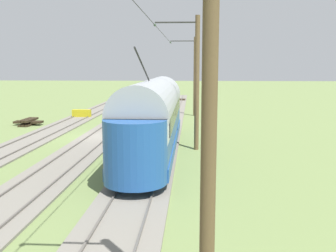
# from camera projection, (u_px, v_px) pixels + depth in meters

# --- Properties ---
(ground_plane) EXTENTS (220.00, 220.00, 0.00)m
(ground_plane) POSITION_uv_depth(u_px,v_px,m) (100.00, 137.00, 27.10)
(ground_plane) COLOR olive
(track_streetcar_siding) EXTENTS (2.80, 80.00, 0.18)m
(track_streetcar_siding) POSITION_uv_depth(u_px,v_px,m) (161.00, 137.00, 27.13)
(track_streetcar_siding) COLOR slate
(track_streetcar_siding) RESTS_ON ground
(track_adjacent_siding) EXTENTS (2.80, 80.00, 0.18)m
(track_adjacent_siding) POSITION_uv_depth(u_px,v_px,m) (101.00, 136.00, 27.40)
(track_adjacent_siding) COLOR slate
(track_adjacent_siding) RESTS_ON ground
(track_third_siding) EXTENTS (2.80, 80.00, 0.18)m
(track_third_siding) POSITION_uv_depth(u_px,v_px,m) (42.00, 135.00, 27.67)
(track_third_siding) COLOR slate
(track_third_siding) RESTS_ON ground
(vintage_streetcar) EXTENTS (2.65, 16.93, 5.60)m
(vintage_streetcar) POSITION_uv_depth(u_px,v_px,m) (154.00, 115.00, 21.93)
(vintage_streetcar) COLOR #1E4C93
(vintage_streetcar) RESTS_ON ground
(catenary_pole_foreground) EXTENTS (2.73, 0.28, 7.98)m
(catenary_pole_foreground) POSITION_uv_depth(u_px,v_px,m) (194.00, 75.00, 38.48)
(catenary_pole_foreground) COLOR brown
(catenary_pole_foreground) RESTS_ON ground
(catenary_pole_mid_near) EXTENTS (2.73, 0.28, 7.98)m
(catenary_pole_mid_near) POSITION_uv_depth(u_px,v_px,m) (196.00, 81.00, 22.52)
(catenary_pole_mid_near) COLOR brown
(catenary_pole_mid_near) RESTS_ON ground
(catenary_pole_mid_far) EXTENTS (2.73, 0.28, 7.98)m
(catenary_pole_mid_far) POSITION_uv_depth(u_px,v_px,m) (205.00, 117.00, 6.56)
(catenary_pole_mid_far) COLOR brown
(catenary_pole_mid_far) RESTS_ON ground
(overhead_wire_run) EXTENTS (2.52, 36.38, 0.18)m
(overhead_wire_run) POSITION_uv_depth(u_px,v_px,m) (157.00, 26.00, 22.83)
(overhead_wire_run) COLOR black
(overhead_wire_run) RESTS_ON ground
(spare_tie_stack) EXTENTS (2.40, 2.40, 0.54)m
(spare_tie_stack) POSITION_uv_depth(u_px,v_px,m) (28.00, 122.00, 32.78)
(spare_tie_stack) COLOR #2D2316
(spare_tie_stack) RESTS_ON ground
(track_end_bumper) EXTENTS (1.80, 0.60, 0.80)m
(track_end_bumper) POSITION_uv_depth(u_px,v_px,m) (82.00, 114.00, 37.54)
(track_end_bumper) COLOR #B2A519
(track_end_bumper) RESTS_ON ground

